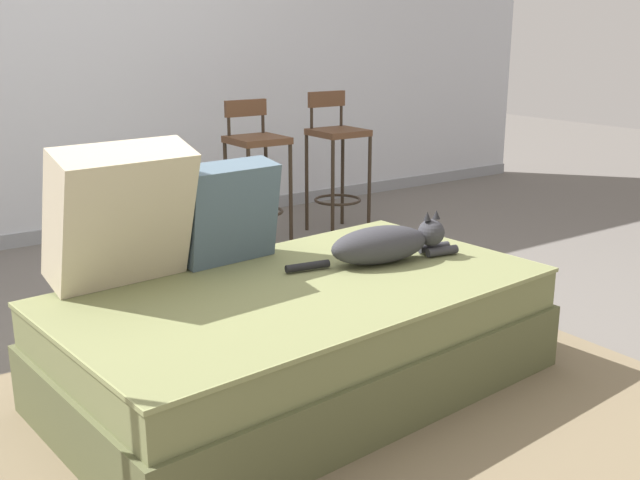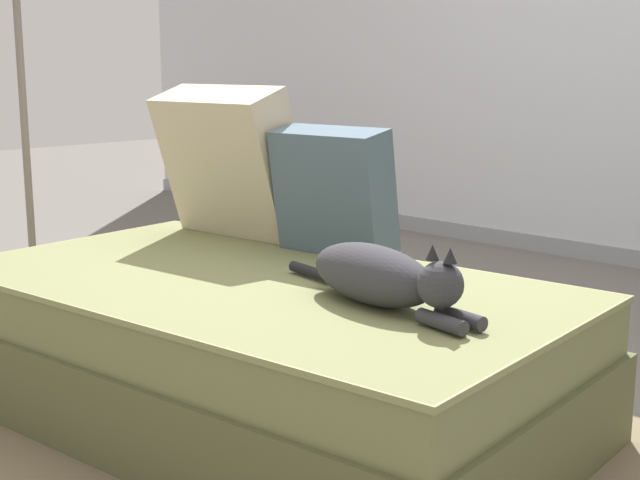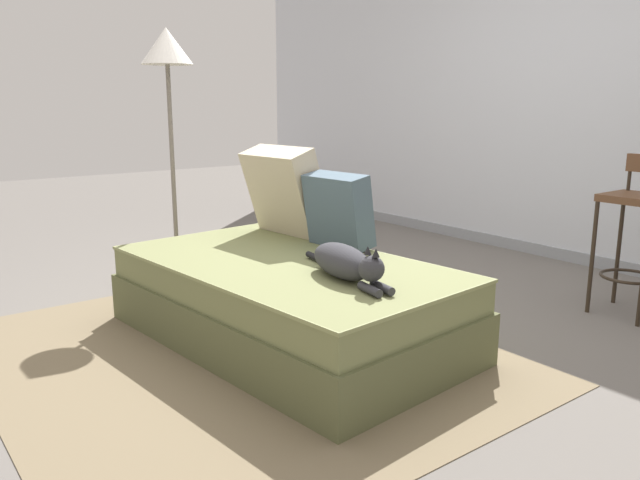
{
  "view_description": "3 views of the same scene",
  "coord_description": "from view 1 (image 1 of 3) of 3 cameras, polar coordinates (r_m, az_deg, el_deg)",
  "views": [
    {
      "loc": [
        -1.42,
        -2.56,
        1.31
      ],
      "look_at": [
        0.15,
        -0.3,
        0.53
      ],
      "focal_mm": 42.0,
      "sensor_mm": 36.0,
      "label": 1
    },
    {
      "loc": [
        1.82,
        -2.02,
        1.01
      ],
      "look_at": [
        0.15,
        -0.3,
        0.53
      ],
      "focal_mm": 50.0,
      "sensor_mm": 36.0,
      "label": 2
    },
    {
      "loc": [
        2.48,
        -2.08,
        1.18
      ],
      "look_at": [
        0.15,
        -0.3,
        0.53
      ],
      "focal_mm": 35.0,
      "sensor_mm": 36.0,
      "label": 3
    }
  ],
  "objects": [
    {
      "name": "wall_baseboard_trim",
      "position": [
        5.12,
        -17.6,
        0.7
      ],
      "size": [
        8.0,
        0.02,
        0.09
      ],
      "primitive_type": "cube",
      "color": "gray",
      "rests_on": "ground"
    },
    {
      "name": "throw_pillow_middle",
      "position": [
        2.97,
        -7.01,
        2.14
      ],
      "size": [
        0.4,
        0.23,
        0.4
      ],
      "color": "#4C6070",
      "rests_on": "couch"
    },
    {
      "name": "ground_plane",
      "position": [
        3.21,
        -5.33,
        -8.41
      ],
      "size": [
        16.0,
        16.0,
        0.0
      ],
      "primitive_type": "plane",
      "color": "#66605B",
      "rests_on": "ground"
    },
    {
      "name": "bar_stool_by_doorway",
      "position": [
        4.94,
        1.27,
        6.68
      ],
      "size": [
        0.32,
        0.32,
        0.92
      ],
      "color": "#2D2319",
      "rests_on": "ground"
    },
    {
      "name": "area_rug",
      "position": [
        2.68,
        2.32,
        -13.4
      ],
      "size": [
        2.51,
        2.12,
        0.01
      ],
      "primitive_type": "cube",
      "color": "#75664C",
      "rests_on": "ground"
    },
    {
      "name": "throw_pillow_corner",
      "position": [
        2.75,
        -14.95,
        1.87
      ],
      "size": [
        0.52,
        0.36,
        0.52
      ],
      "color": "beige",
      "rests_on": "couch"
    },
    {
      "name": "couch",
      "position": [
        2.81,
        -1.36,
        -7.27
      ],
      "size": [
        1.89,
        1.17,
        0.41
      ],
      "color": "brown",
      "rests_on": "ground"
    },
    {
      "name": "bar_stool_near_window",
      "position": [
        4.61,
        -4.88,
        5.99
      ],
      "size": [
        0.32,
        0.32,
        0.9
      ],
      "color": "#2D2319",
      "rests_on": "ground"
    },
    {
      "name": "wall_back_panel",
      "position": [
        5.02,
        -19.01,
        14.82
      ],
      "size": [
        8.0,
        0.1,
        2.6
      ],
      "primitive_type": "cube",
      "color": "silver",
      "rests_on": "ground"
    },
    {
      "name": "cat",
      "position": [
        2.98,
        5.07,
        -0.29
      ],
      "size": [
        0.74,
        0.23,
        0.19
      ],
      "color": "#333338",
      "rests_on": "couch"
    }
  ]
}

